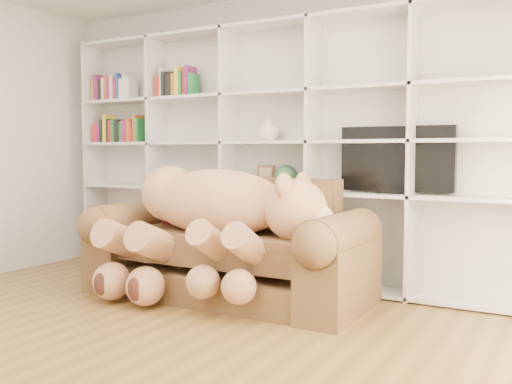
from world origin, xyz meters
The scene contains 14 objects.
floor centered at (0.00, 0.00, 0.00)m, with size 5.00×5.00×0.00m, color brown.
wall_back centered at (0.00, 2.50, 1.35)m, with size 5.00×0.02×2.70m, color silver.
bookshelf centered at (-0.24, 2.36, 1.31)m, with size 4.43×0.35×2.40m.
sofa centered at (-0.03, 1.65, 0.37)m, with size 2.35×1.01×0.99m.
teddy_bear centered at (-0.08, 1.45, 0.70)m, with size 1.85×0.99×1.07m.
throw_pillow centered at (-0.56, 1.81, 0.72)m, with size 0.43×0.14×0.43m, color maroon.
gift_box centered at (0.93, 1.42, 0.13)m, with size 0.32×0.30×0.26m, color #CC411B.
tv centered at (1.18, 2.35, 1.14)m, with size 0.95×0.18×0.56m.
picture_frame centered at (-0.04, 2.30, 0.98)m, with size 0.17×0.03×0.21m, color brown.
green_vase centered at (0.17, 2.30, 0.98)m, with size 0.23×0.23×0.23m, color #295030.
figurine_tall centered at (-0.97, 2.30, 0.94)m, with size 0.08×0.08×0.16m, color silver.
figurine_short centered at (-0.87, 2.30, 0.93)m, with size 0.08×0.08×0.13m, color silver.
snow_globe centered at (-0.57, 2.30, 0.92)m, with size 0.11×0.11×0.11m, color silver.
shelf_vase centered at (-0.01, 2.30, 1.42)m, with size 0.21×0.21×0.21m, color silver.
Camera 1 is at (2.49, -2.36, 1.21)m, focal length 40.00 mm.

